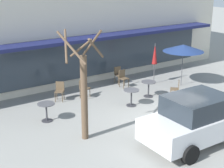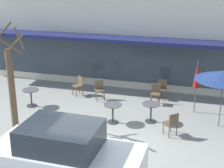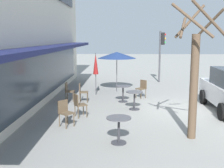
{
  "view_description": "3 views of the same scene",
  "coord_description": "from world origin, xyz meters",
  "px_view_note": "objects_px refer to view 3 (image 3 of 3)",
  "views": [
    {
      "loc": [
        -8.96,
        -9.3,
        5.75
      ],
      "look_at": [
        -0.41,
        3.06,
        0.82
      ],
      "focal_mm": 55.0,
      "sensor_mm": 36.0,
      "label": 1
    },
    {
      "loc": [
        3.2,
        -9.61,
        5.84
      ],
      "look_at": [
        -0.43,
        3.23,
        1.15
      ],
      "focal_mm": 55.0,
      "sensor_mm": 36.0,
      "label": 2
    },
    {
      "loc": [
        -11.49,
        2.59,
        2.97
      ],
      "look_at": [
        0.5,
        2.99,
        0.98
      ],
      "focal_mm": 45.0,
      "sensor_mm": 36.0,
      "label": 3
    }
  ],
  "objects_px": {
    "street_tree": "(194,76)",
    "cafe_chair_4": "(65,111)",
    "cafe_chair_0": "(142,87)",
    "patio_umbrella_cream_folded": "(96,64)",
    "traffic_light_pole": "(161,48)",
    "cafe_chair_1": "(69,90)",
    "cafe_table_streetside": "(123,91)",
    "cafe_table_near_wall": "(119,126)",
    "cafe_chair_3": "(79,104)",
    "patio_umbrella_green_folded": "(117,55)",
    "cafe_table_by_tree": "(134,97)",
    "cafe_chair_2": "(82,91)"
  },
  "relations": [
    {
      "from": "street_tree",
      "to": "cafe_chair_4",
      "type": "bearing_deg",
      "value": 75.95
    },
    {
      "from": "cafe_chair_4",
      "to": "cafe_chair_0",
      "type": "bearing_deg",
      "value": -32.22
    },
    {
      "from": "patio_umbrella_cream_folded",
      "to": "traffic_light_pole",
      "type": "xyz_separation_m",
      "value": [
        4.39,
        -3.98,
        0.67
      ]
    },
    {
      "from": "cafe_chair_1",
      "to": "cafe_chair_4",
      "type": "distance_m",
      "value": 3.84
    },
    {
      "from": "cafe_table_streetside",
      "to": "street_tree",
      "type": "height_order",
      "value": "street_tree"
    },
    {
      "from": "cafe_table_near_wall",
      "to": "cafe_chair_3",
      "type": "relative_size",
      "value": 0.85
    },
    {
      "from": "patio_umbrella_cream_folded",
      "to": "traffic_light_pole",
      "type": "bearing_deg",
      "value": -42.22
    },
    {
      "from": "cafe_chair_3",
      "to": "patio_umbrella_green_folded",
      "type": "bearing_deg",
      "value": -14.53
    },
    {
      "from": "cafe_chair_1",
      "to": "cafe_chair_4",
      "type": "height_order",
      "value": "same"
    },
    {
      "from": "patio_umbrella_green_folded",
      "to": "traffic_light_pole",
      "type": "bearing_deg",
      "value": -40.37
    },
    {
      "from": "cafe_chair_1",
      "to": "cafe_table_by_tree",
      "type": "bearing_deg",
      "value": -115.84
    },
    {
      "from": "cafe_chair_0",
      "to": "cafe_chair_2",
      "type": "height_order",
      "value": "same"
    },
    {
      "from": "patio_umbrella_green_folded",
      "to": "cafe_table_streetside",
      "type": "bearing_deg",
      "value": -172.58
    },
    {
      "from": "patio_umbrella_green_folded",
      "to": "cafe_table_near_wall",
      "type": "bearing_deg",
      "value": -178.66
    },
    {
      "from": "patio_umbrella_cream_folded",
      "to": "traffic_light_pole",
      "type": "height_order",
      "value": "traffic_light_pole"
    },
    {
      "from": "patio_umbrella_cream_folded",
      "to": "cafe_chair_1",
      "type": "height_order",
      "value": "patio_umbrella_cream_folded"
    },
    {
      "from": "cafe_chair_0",
      "to": "cafe_chair_1",
      "type": "xyz_separation_m",
      "value": [
        -0.84,
        3.51,
        0.0
      ]
    },
    {
      "from": "cafe_table_by_tree",
      "to": "cafe_chair_0",
      "type": "relative_size",
      "value": 0.85
    },
    {
      "from": "cafe_chair_2",
      "to": "cafe_chair_3",
      "type": "xyz_separation_m",
      "value": [
        -2.51,
        -0.22,
        0.0
      ]
    },
    {
      "from": "patio_umbrella_green_folded",
      "to": "cafe_chair_3",
      "type": "height_order",
      "value": "patio_umbrella_green_folded"
    },
    {
      "from": "cafe_table_by_tree",
      "to": "patio_umbrella_green_folded",
      "type": "bearing_deg",
      "value": 11.39
    },
    {
      "from": "cafe_chair_2",
      "to": "cafe_table_near_wall",
      "type": "bearing_deg",
      "value": -161.12
    },
    {
      "from": "cafe_table_near_wall",
      "to": "cafe_chair_3",
      "type": "distance_m",
      "value": 3.02
    },
    {
      "from": "cafe_table_near_wall",
      "to": "traffic_light_pole",
      "type": "xyz_separation_m",
      "value": [
        11.2,
        -2.72,
        1.78
      ]
    },
    {
      "from": "cafe_chair_2",
      "to": "cafe_chair_3",
      "type": "bearing_deg",
      "value": -174.9
    },
    {
      "from": "cafe_table_streetside",
      "to": "street_tree",
      "type": "relative_size",
      "value": 0.19
    },
    {
      "from": "cafe_table_streetside",
      "to": "patio_umbrella_green_folded",
      "type": "xyz_separation_m",
      "value": [
        2.56,
        0.33,
        1.51
      ]
    },
    {
      "from": "cafe_chair_1",
      "to": "street_tree",
      "type": "xyz_separation_m",
      "value": [
        -4.8,
        -4.59,
        1.36
      ]
    },
    {
      "from": "cafe_chair_2",
      "to": "cafe_chair_4",
      "type": "distance_m",
      "value": 3.62
    },
    {
      "from": "patio_umbrella_green_folded",
      "to": "traffic_light_pole",
      "type": "height_order",
      "value": "traffic_light_pole"
    },
    {
      "from": "cafe_table_by_tree",
      "to": "cafe_chair_2",
      "type": "relative_size",
      "value": 0.85
    },
    {
      "from": "cafe_chair_4",
      "to": "traffic_light_pole",
      "type": "bearing_deg",
      "value": -25.11
    },
    {
      "from": "cafe_chair_2",
      "to": "patio_umbrella_green_folded",
      "type": "bearing_deg",
      "value": -30.38
    },
    {
      "from": "patio_umbrella_green_folded",
      "to": "cafe_chair_3",
      "type": "distance_m",
      "value": 5.56
    },
    {
      "from": "patio_umbrella_cream_folded",
      "to": "cafe_chair_2",
      "type": "distance_m",
      "value": 2.08
    },
    {
      "from": "cafe_table_streetside",
      "to": "cafe_chair_1",
      "type": "bearing_deg",
      "value": 88.59
    },
    {
      "from": "cafe_chair_2",
      "to": "street_tree",
      "type": "distance_m",
      "value": 6.21
    },
    {
      "from": "patio_umbrella_green_folded",
      "to": "street_tree",
      "type": "distance_m",
      "value": 7.66
    },
    {
      "from": "cafe_table_near_wall",
      "to": "cafe_table_by_tree",
      "type": "bearing_deg",
      "value": -9.15
    },
    {
      "from": "cafe_chair_1",
      "to": "traffic_light_pole",
      "type": "bearing_deg",
      "value": -41.0
    },
    {
      "from": "cafe_table_near_wall",
      "to": "cafe_chair_0",
      "type": "distance_m",
      "value": 6.23
    },
    {
      "from": "cafe_chair_0",
      "to": "cafe_chair_3",
      "type": "distance_m",
      "value": 4.4
    },
    {
      "from": "cafe_chair_0",
      "to": "cafe_table_near_wall",
      "type": "bearing_deg",
      "value": 169.86
    },
    {
      "from": "patio_umbrella_green_folded",
      "to": "patio_umbrella_cream_folded",
      "type": "height_order",
      "value": "same"
    },
    {
      "from": "patio_umbrella_cream_folded",
      "to": "cafe_chair_4",
      "type": "xyz_separation_m",
      "value": [
        -5.32,
        0.57,
        -1.1
      ]
    },
    {
      "from": "cafe_chair_0",
      "to": "cafe_chair_1",
      "type": "height_order",
      "value": "same"
    },
    {
      "from": "cafe_chair_0",
      "to": "cafe_chair_1",
      "type": "bearing_deg",
      "value": 103.48
    },
    {
      "from": "cafe_table_near_wall",
      "to": "street_tree",
      "type": "bearing_deg",
      "value": -77.17
    },
    {
      "from": "cafe_chair_3",
      "to": "cafe_chair_1",
      "type": "bearing_deg",
      "value": 18.3
    },
    {
      "from": "cafe_table_by_tree",
      "to": "cafe_chair_3",
      "type": "xyz_separation_m",
      "value": [
        -1.22,
        2.14,
        0.01
      ]
    }
  ]
}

